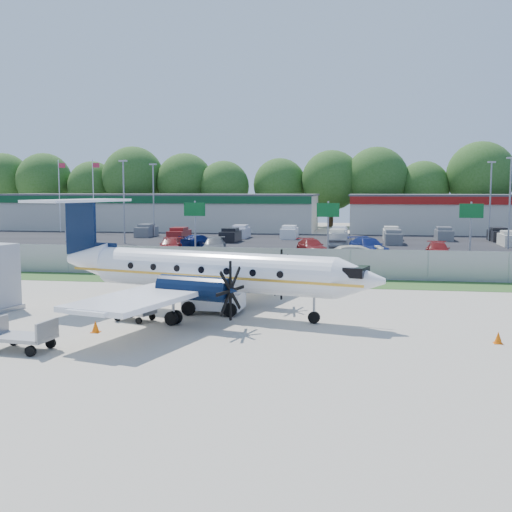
% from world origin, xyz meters
% --- Properties ---
extents(ground, '(170.00, 170.00, 0.00)m').
position_xyz_m(ground, '(0.00, 0.00, 0.00)').
color(ground, '#B9B09D').
rests_on(ground, ground).
extents(grass_verge, '(170.00, 4.00, 0.02)m').
position_xyz_m(grass_verge, '(0.00, 12.00, 0.01)').
color(grass_verge, '#2D561E').
rests_on(grass_verge, ground).
extents(access_road, '(170.00, 8.00, 0.02)m').
position_xyz_m(access_road, '(0.00, 19.00, 0.01)').
color(access_road, black).
rests_on(access_road, ground).
extents(parking_lot, '(170.00, 32.00, 0.02)m').
position_xyz_m(parking_lot, '(0.00, 40.00, 0.01)').
color(parking_lot, black).
rests_on(parking_lot, ground).
extents(perimeter_fence, '(120.00, 0.06, 1.99)m').
position_xyz_m(perimeter_fence, '(0.00, 14.00, 1.00)').
color(perimeter_fence, gray).
rests_on(perimeter_fence, ground).
extents(building_west, '(46.40, 12.40, 5.24)m').
position_xyz_m(building_west, '(-24.00, 61.98, 2.63)').
color(building_west, beige).
rests_on(building_west, ground).
extents(sign_left, '(1.80, 0.26, 5.00)m').
position_xyz_m(sign_left, '(-8.00, 22.91, 3.61)').
color(sign_left, gray).
rests_on(sign_left, ground).
extents(sign_mid, '(1.80, 0.26, 5.00)m').
position_xyz_m(sign_mid, '(3.00, 22.91, 3.61)').
color(sign_mid, gray).
rests_on(sign_mid, ground).
extents(sign_right, '(1.80, 0.26, 5.00)m').
position_xyz_m(sign_right, '(14.00, 22.91, 3.61)').
color(sign_right, gray).
rests_on(sign_right, ground).
extents(flagpole_west, '(1.06, 0.12, 10.00)m').
position_xyz_m(flagpole_west, '(-35.92, 55.00, 5.64)').
color(flagpole_west, white).
rests_on(flagpole_west, ground).
extents(flagpole_east, '(1.06, 0.12, 10.00)m').
position_xyz_m(flagpole_east, '(-30.92, 55.00, 5.64)').
color(flagpole_east, white).
rests_on(flagpole_east, ground).
extents(light_pole_nw, '(0.90, 0.35, 9.09)m').
position_xyz_m(light_pole_nw, '(-20.00, 38.00, 5.23)').
color(light_pole_nw, gray).
rests_on(light_pole_nw, ground).
extents(light_pole_ne, '(0.90, 0.35, 9.09)m').
position_xyz_m(light_pole_ne, '(20.00, 38.00, 5.23)').
color(light_pole_ne, gray).
rests_on(light_pole_ne, ground).
extents(light_pole_sw, '(0.90, 0.35, 9.09)m').
position_xyz_m(light_pole_sw, '(-20.00, 48.00, 5.23)').
color(light_pole_sw, gray).
rests_on(light_pole_sw, ground).
extents(light_pole_se, '(0.90, 0.35, 9.09)m').
position_xyz_m(light_pole_se, '(20.00, 48.00, 5.23)').
color(light_pole_se, gray).
rests_on(light_pole_se, ground).
extents(tree_line, '(112.00, 6.00, 14.00)m').
position_xyz_m(tree_line, '(0.00, 74.00, 0.00)').
color(tree_line, '#265017').
rests_on(tree_line, ground).
extents(aircraft, '(17.82, 17.42, 5.44)m').
position_xyz_m(aircraft, '(-1.57, 0.95, 2.10)').
color(aircraft, white).
rests_on(aircraft, ground).
extents(pushback_tug, '(2.87, 2.09, 1.52)m').
position_xyz_m(pushback_tug, '(-1.14, 1.25, 0.73)').
color(pushback_tug, white).
rests_on(pushback_tug, ground).
extents(baggage_cart_near, '(2.42, 1.61, 1.21)m').
position_xyz_m(baggage_cart_near, '(-6.59, -7.14, 0.56)').
color(baggage_cart_near, gray).
rests_on(baggage_cart_near, ground).
extents(baggage_cart_far, '(2.00, 1.56, 0.92)m').
position_xyz_m(baggage_cart_far, '(-4.38, -1.23, 0.43)').
color(baggage_cart_far, gray).
rests_on(baggage_cart_far, ground).
extents(cone_nose, '(0.34, 0.34, 0.48)m').
position_xyz_m(cone_nose, '(11.07, -3.01, 0.23)').
color(cone_nose, '#EC5F07').
rests_on(cone_nose, ground).
extents(cone_port_wing, '(0.36, 0.36, 0.50)m').
position_xyz_m(cone_port_wing, '(-5.17, -3.78, 0.24)').
color(cone_port_wing, '#EC5F07').
rests_on(cone_port_wing, ground).
extents(cone_starboard_wing, '(0.42, 0.42, 0.59)m').
position_xyz_m(cone_starboard_wing, '(-0.97, 7.67, 0.28)').
color(cone_starboard_wing, '#EC5F07').
rests_on(cone_starboard_wing, ground).
extents(road_car_west, '(4.17, 2.36, 1.34)m').
position_xyz_m(road_car_west, '(-14.18, 18.37, 0.00)').
color(road_car_west, beige).
rests_on(road_car_west, ground).
extents(road_car_mid, '(6.06, 3.12, 1.68)m').
position_xyz_m(road_car_mid, '(4.35, 20.60, 0.00)').
color(road_car_mid, beige).
rests_on(road_car_mid, ground).
extents(parked_car_a, '(2.92, 5.16, 1.41)m').
position_xyz_m(parked_car_a, '(-11.88, 28.47, 0.00)').
color(parked_car_a, maroon).
rests_on(parked_car_a, ground).
extents(parked_car_b, '(3.00, 5.46, 1.50)m').
position_xyz_m(parked_car_b, '(-7.77, 28.87, 0.00)').
color(parked_car_b, '#595B5E').
rests_on(parked_car_b, ground).
extents(parked_car_c, '(3.53, 5.23, 1.41)m').
position_xyz_m(parked_car_c, '(1.16, 29.71, 0.00)').
color(parked_car_c, maroon).
rests_on(parked_car_c, ground).
extents(parked_car_d, '(4.16, 6.10, 1.64)m').
position_xyz_m(parked_car_d, '(6.26, 29.09, 0.00)').
color(parked_car_d, navy).
rests_on(parked_car_d, ground).
extents(parked_car_e, '(2.19, 4.89, 1.39)m').
position_xyz_m(parked_car_e, '(12.18, 28.24, 0.00)').
color(parked_car_e, maroon).
rests_on(parked_car_e, ground).
extents(parked_car_f, '(3.62, 4.95, 1.33)m').
position_xyz_m(parked_car_f, '(-10.78, 34.78, 0.00)').
color(parked_car_f, navy).
rests_on(parked_car_f, ground).
extents(parked_car_g, '(2.16, 5.06, 1.62)m').
position_xyz_m(parked_car_g, '(3.62, 35.20, 0.00)').
color(parked_car_g, '#595B5E').
rests_on(parked_car_g, ground).
extents(far_parking_rows, '(56.00, 10.00, 1.60)m').
position_xyz_m(far_parking_rows, '(0.00, 45.00, 0.00)').
color(far_parking_rows, gray).
rests_on(far_parking_rows, ground).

